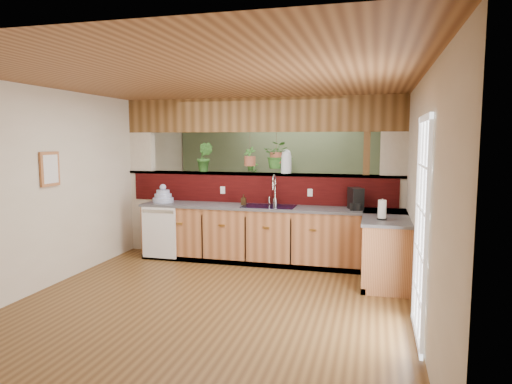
% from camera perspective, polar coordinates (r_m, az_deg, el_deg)
% --- Properties ---
extents(ground, '(4.60, 7.00, 0.01)m').
position_cam_1_polar(ground, '(6.43, -2.59, -10.90)').
color(ground, brown).
rests_on(ground, ground).
extents(ceiling, '(4.60, 7.00, 0.01)m').
position_cam_1_polar(ceiling, '(6.17, -2.72, 12.78)').
color(ceiling, brown).
rests_on(ceiling, ground).
extents(wall_back, '(4.60, 0.02, 2.60)m').
position_cam_1_polar(wall_back, '(9.56, 3.58, 2.78)').
color(wall_back, beige).
rests_on(wall_back, ground).
extents(wall_front, '(4.60, 0.02, 2.60)m').
position_cam_1_polar(wall_front, '(3.05, -22.66, -5.94)').
color(wall_front, beige).
rests_on(wall_front, ground).
extents(wall_left, '(0.02, 7.00, 2.60)m').
position_cam_1_polar(wall_left, '(7.19, -20.44, 1.12)').
color(wall_left, beige).
rests_on(wall_left, ground).
extents(wall_right, '(0.02, 7.00, 2.60)m').
position_cam_1_polar(wall_right, '(5.91, 19.15, 0.07)').
color(wall_right, beige).
rests_on(wall_right, ground).
extents(pass_through_partition, '(4.60, 0.21, 2.60)m').
position_cam_1_polar(pass_through_partition, '(7.46, 0.63, 0.88)').
color(pass_through_partition, beige).
rests_on(pass_through_partition, ground).
extents(pass_through_ledge, '(4.60, 0.21, 0.04)m').
position_cam_1_polar(pass_through_ledge, '(7.46, 0.42, 2.26)').
color(pass_through_ledge, brown).
rests_on(pass_through_ledge, ground).
extents(header_beam, '(4.60, 0.15, 0.55)m').
position_cam_1_polar(header_beam, '(7.45, 0.42, 9.61)').
color(header_beam, brown).
rests_on(header_beam, ground).
extents(sage_backwall, '(4.55, 0.02, 2.55)m').
position_cam_1_polar(sage_backwall, '(9.54, 3.56, 2.78)').
color(sage_backwall, '#5C6F4C').
rests_on(sage_backwall, ground).
extents(countertop, '(4.14, 1.52, 0.90)m').
position_cam_1_polar(countertop, '(6.96, 6.16, -5.76)').
color(countertop, '#9A5C35').
rests_on(countertop, ground).
extents(dishwasher, '(0.58, 0.03, 0.82)m').
position_cam_1_polar(dishwasher, '(7.46, -12.05, -4.98)').
color(dishwasher, white).
rests_on(dishwasher, ground).
extents(navy_sink, '(0.82, 0.50, 0.18)m').
position_cam_1_polar(navy_sink, '(7.10, 1.63, -2.42)').
color(navy_sink, black).
rests_on(navy_sink, countertop).
extents(french_door, '(0.06, 1.02, 2.16)m').
position_cam_1_polar(french_door, '(4.67, 19.90, -4.73)').
color(french_door, white).
rests_on(french_door, ground).
extents(framed_print, '(0.04, 0.35, 0.45)m').
position_cam_1_polar(framed_print, '(6.52, -24.36, 2.63)').
color(framed_print, '#9A5C35').
rests_on(framed_print, wall_left).
extents(faucet, '(0.22, 0.22, 0.49)m').
position_cam_1_polar(faucet, '(7.19, 2.29, 0.45)').
color(faucet, '#B7B7B2').
rests_on(faucet, countertop).
extents(dish_stack, '(0.34, 0.34, 0.30)m').
position_cam_1_polar(dish_stack, '(7.69, -11.54, -0.56)').
color(dish_stack, '#A1ACD0').
rests_on(dish_stack, countertop).
extents(soap_dispenser, '(0.09, 0.09, 0.17)m').
position_cam_1_polar(soap_dispenser, '(7.20, -1.56, -0.97)').
color(soap_dispenser, '#352513').
rests_on(soap_dispenser, countertop).
extents(coffee_maker, '(0.17, 0.29, 0.32)m').
position_cam_1_polar(coffee_maker, '(6.90, 12.34, -0.93)').
color(coffee_maker, black).
rests_on(coffee_maker, countertop).
extents(paper_towel, '(0.13, 0.13, 0.27)m').
position_cam_1_polar(paper_towel, '(6.13, 15.48, -2.18)').
color(paper_towel, black).
rests_on(paper_towel, countertop).
extents(glass_jar, '(0.17, 0.17, 0.38)m').
position_cam_1_polar(glass_jar, '(7.35, 3.79, 3.84)').
color(glass_jar, silver).
rests_on(glass_jar, pass_through_ledge).
extents(ledge_plant_left, '(0.28, 0.23, 0.49)m').
position_cam_1_polar(ledge_plant_left, '(7.73, -6.43, 4.35)').
color(ledge_plant_left, '#2D6222').
rests_on(ledge_plant_left, pass_through_ledge).
extents(hanging_plant_a, '(0.25, 0.21, 0.55)m').
position_cam_1_polar(hanging_plant_a, '(7.48, -0.76, 5.13)').
color(hanging_plant_a, brown).
rests_on(hanging_plant_a, header_beam).
extents(hanging_plant_b, '(0.40, 0.35, 0.56)m').
position_cam_1_polar(hanging_plant_b, '(7.37, 2.56, 6.07)').
color(hanging_plant_b, brown).
rests_on(hanging_plant_b, header_beam).
extents(shelving_console, '(1.69, 0.49, 1.12)m').
position_cam_1_polar(shelving_console, '(9.46, 1.64, -2.12)').
color(shelving_console, black).
rests_on(shelving_console, ground).
extents(shelf_plant_a, '(0.24, 0.17, 0.43)m').
position_cam_1_polar(shelf_plant_a, '(9.46, -0.42, 2.60)').
color(shelf_plant_a, '#2D6222').
rests_on(shelf_plant_a, shelving_console).
extents(shelf_plant_b, '(0.35, 0.35, 0.53)m').
position_cam_1_polar(shelf_plant_b, '(9.30, 3.70, 2.81)').
color(shelf_plant_b, '#2D6222').
rests_on(shelf_plant_b, shelving_console).
extents(floor_plant, '(0.79, 0.75, 0.69)m').
position_cam_1_polar(floor_plant, '(8.57, 10.98, -4.20)').
color(floor_plant, '#2D6222').
rests_on(floor_plant, ground).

